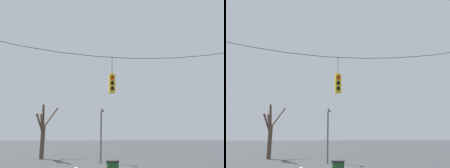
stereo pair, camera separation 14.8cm
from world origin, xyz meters
The scene contains 4 objects.
span_wire centered at (0.00, -0.40, 6.93)m, with size 15.97×0.03×0.89m.
traffic_light_near_right_pole centered at (-0.39, -0.40, 5.02)m, with size 0.34×0.58×2.16m.
street_lamp centered at (-0.54, 4.67, 2.98)m, with size 0.42×0.72×4.20m.
bare_tree centered at (-5.57, 8.60, 2.45)m, with size 1.65×4.34×4.95m.
Camera 2 is at (-1.93, -12.69, 2.02)m, focal length 35.00 mm.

